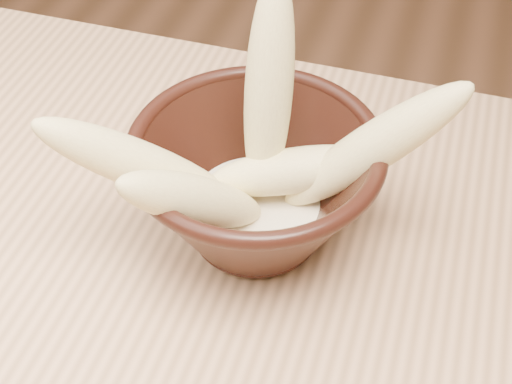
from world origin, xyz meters
TOP-DOWN VIEW (x-y plane):
  - bowl at (0.20, 0.16)m, footprint 0.19×0.19m
  - milk_puddle at (0.20, 0.16)m, footprint 0.11×0.11m
  - banana_upright at (0.20, 0.18)m, footprint 0.04×0.07m
  - banana_left at (0.13, 0.12)m, footprint 0.15×0.11m
  - banana_right at (0.28, 0.17)m, footprint 0.15×0.06m
  - banana_across at (0.23, 0.17)m, footprint 0.14×0.07m
  - banana_front at (0.18, 0.10)m, footprint 0.11×0.12m

SIDE VIEW (x-z plane):
  - milk_puddle at x=0.20m, z-range 0.78..0.79m
  - bowl at x=0.20m, z-range 0.76..0.86m
  - banana_across at x=0.23m, z-range 0.79..0.85m
  - banana_front at x=0.18m, z-range 0.78..0.89m
  - banana_left at x=0.13m, z-range 0.77..0.91m
  - banana_right at x=0.28m, z-range 0.78..0.92m
  - banana_upright at x=0.20m, z-range 0.78..0.97m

